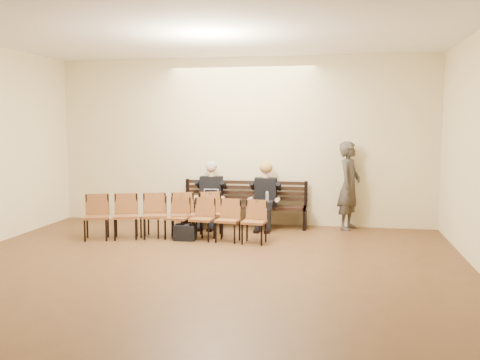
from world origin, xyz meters
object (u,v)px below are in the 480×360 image
(water_bottle, at_px, (267,204))
(chair_row_front, at_px, (155,216))
(bag, at_px, (185,232))
(seated_man, at_px, (210,195))
(seated_woman, at_px, (265,198))
(laptop, at_px, (209,201))
(bench, at_px, (244,216))
(passerby, at_px, (349,179))
(chair_row_back, at_px, (202,219))

(water_bottle, distance_m, chair_row_front, 2.21)
(water_bottle, height_order, bag, water_bottle)
(seated_man, height_order, seated_woman, seated_man)
(laptop, bearing_deg, chair_row_front, -117.18)
(bag, bearing_deg, laptop, 80.83)
(seated_man, bearing_deg, bench, 9.96)
(bench, height_order, passerby, passerby)
(seated_woman, xyz_separation_m, laptop, (-1.11, -0.22, -0.07))
(chair_row_back, bearing_deg, bag, -162.90)
(bench, bearing_deg, bag, -119.26)
(chair_row_front, bearing_deg, bag, -28.05)
(water_bottle, bearing_deg, bag, -141.98)
(laptop, relative_size, chair_row_back, 0.13)
(seated_woman, height_order, chair_row_back, seated_woman)
(seated_woman, relative_size, chair_row_front, 0.50)
(seated_woman, relative_size, laptop, 4.22)
(seated_woman, distance_m, bag, 1.94)
(chair_row_front, bearing_deg, bench, 24.96)
(water_bottle, xyz_separation_m, chair_row_back, (-1.06, -1.01, -0.17))
(laptop, xyz_separation_m, bag, (-0.18, -1.14, -0.42))
(passerby, distance_m, chair_row_front, 3.92)
(water_bottle, relative_size, passerby, 0.10)
(bench, distance_m, seated_man, 0.82)
(bag, height_order, chair_row_front, chair_row_front)
(seated_man, height_order, water_bottle, seated_man)
(passerby, bearing_deg, water_bottle, 127.39)
(bench, bearing_deg, chair_row_back, -110.22)
(bench, xyz_separation_m, chair_row_back, (-0.52, -1.42, 0.16))
(seated_man, bearing_deg, seated_woman, 0.00)
(bench, height_order, laptop, laptop)
(water_bottle, distance_m, passerby, 1.73)
(laptop, bearing_deg, passerby, 19.67)
(chair_row_back, bearing_deg, seated_woman, 58.98)
(seated_man, xyz_separation_m, passerby, (2.81, 0.22, 0.35))
(water_bottle, xyz_separation_m, chair_row_front, (-1.99, -0.97, -0.14))
(passerby, bearing_deg, seated_man, 114.04)
(seated_woman, height_order, chair_row_front, seated_woman)
(seated_man, relative_size, bag, 3.47)
(laptop, bearing_deg, seated_woman, 22.03)
(bench, height_order, chair_row_back, chair_row_back)
(laptop, bearing_deg, seated_man, 109.95)
(passerby, distance_m, chair_row_back, 3.12)
(seated_woman, xyz_separation_m, bag, (-1.29, -1.36, -0.49))
(laptop, xyz_separation_m, chair_row_back, (0.12, -1.08, -0.17))
(seated_woman, bearing_deg, bag, -133.46)
(seated_man, xyz_separation_m, bag, (-0.15, -1.36, -0.53))
(chair_row_front, distance_m, chair_row_back, 0.93)
(seated_man, height_order, laptop, seated_man)
(laptop, bearing_deg, water_bottle, 7.33)
(seated_man, bearing_deg, water_bottle, -13.42)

